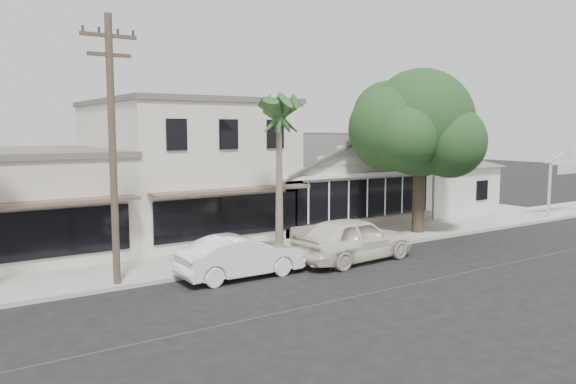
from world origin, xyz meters
TOP-DOWN VIEW (x-y plane):
  - ground at (0.00, 0.00)m, footprint 140.00×140.00m
  - sidewalk_north at (-8.00, 6.75)m, footprint 90.00×3.50m
  - corner_shop at (5.00, 12.47)m, footprint 10.40×8.60m
  - side_cottage at (13.20, 11.50)m, footprint 6.00×6.00m
  - arch_sign at (18.40, 5.30)m, footprint 4.12×0.12m
  - row_building_near at (-3.00, 13.50)m, footprint 8.00×10.00m
  - utility_pole at (-9.00, 5.20)m, footprint 1.80×0.24m
  - car_0 at (0.13, 3.78)m, footprint 5.53×2.58m
  - car_1 at (-4.87, 4.12)m, footprint 4.64×1.66m
  - shade_tree at (6.52, 6.58)m, footprint 7.48×6.77m
  - palm_east at (-2.15, 5.75)m, footprint 2.88×2.88m

SIDE VIEW (x-z plane):
  - ground at x=0.00m, z-range 0.00..0.00m
  - sidewalk_north at x=-8.00m, z-range 0.00..0.15m
  - car_1 at x=-4.87m, z-range 0.00..1.52m
  - car_0 at x=0.13m, z-range 0.00..1.83m
  - side_cottage at x=13.20m, z-range 0.00..3.00m
  - corner_shop at x=5.00m, z-range 0.07..5.17m
  - arch_sign at x=18.40m, z-range 1.18..5.13m
  - row_building_near at x=-3.00m, z-range 0.00..6.50m
  - utility_pole at x=-9.00m, z-range 0.29..9.29m
  - shade_tree at x=6.52m, z-range 1.31..9.62m
  - palm_east at x=-2.15m, z-range 2.46..9.48m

